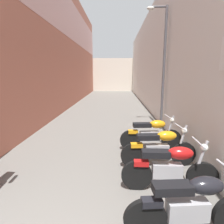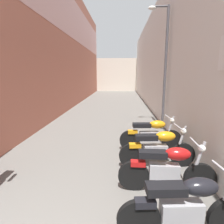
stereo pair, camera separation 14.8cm
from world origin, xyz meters
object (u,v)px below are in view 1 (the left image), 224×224
motorcycle_second (192,204)px  motorcycle_fourth (159,147)px  motorcycle_fifth (151,133)px  street_lamp (162,60)px  motorcycle_third (170,167)px

motorcycle_second → motorcycle_fourth: size_ratio=1.00×
motorcycle_second → motorcycle_fifth: (0.00, 3.11, 0.00)m
street_lamp → motorcycle_fourth: bearing=-102.1°
motorcycle_third → motorcycle_second: bearing=-90.0°
motorcycle_second → street_lamp: 5.82m
motorcycle_second → motorcycle_fifth: 3.11m
motorcycle_fourth → motorcycle_fifth: bearing=90.0°
motorcycle_third → motorcycle_fifth: 2.05m
motorcycle_second → motorcycle_third: same height
motorcycle_fifth → street_lamp: street_lamp is taller
motorcycle_second → street_lamp: street_lamp is taller
motorcycle_second → motorcycle_third: 1.06m
motorcycle_second → street_lamp: bearing=82.5°
motorcycle_third → street_lamp: 4.87m
motorcycle_fourth → motorcycle_second: bearing=-90.0°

